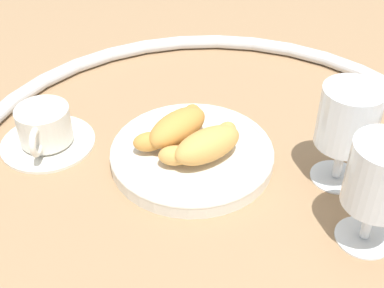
{
  "coord_description": "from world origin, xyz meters",
  "views": [
    {
      "loc": [
        -0.32,
        -0.45,
        0.47
      ],
      "look_at": [
        -0.02,
        0.03,
        0.03
      ],
      "focal_mm": 49.17,
      "sensor_mm": 36.0,
      "label": 1
    }
  ],
  "objects_px": {
    "juice_glass_right": "(381,179)",
    "croissant_small": "(176,127)",
    "coffee_cup_near": "(45,130)",
    "croissant_large": "(205,144)",
    "juice_glass_left": "(348,122)",
    "pastry_plate": "(192,154)"
  },
  "relations": [
    {
      "from": "juice_glass_left",
      "to": "croissant_large",
      "type": "bearing_deg",
      "value": 142.31
    },
    {
      "from": "pastry_plate",
      "to": "coffee_cup_near",
      "type": "relative_size",
      "value": 1.67
    },
    {
      "from": "juice_glass_left",
      "to": "juice_glass_right",
      "type": "relative_size",
      "value": 1.0
    },
    {
      "from": "juice_glass_right",
      "to": "pastry_plate",
      "type": "bearing_deg",
      "value": 113.24
    },
    {
      "from": "pastry_plate",
      "to": "juice_glass_left",
      "type": "distance_m",
      "value": 0.21
    },
    {
      "from": "pastry_plate",
      "to": "juice_glass_right",
      "type": "bearing_deg",
      "value": -66.76
    },
    {
      "from": "croissant_small",
      "to": "coffee_cup_near",
      "type": "relative_size",
      "value": 0.97
    },
    {
      "from": "pastry_plate",
      "to": "croissant_large",
      "type": "bearing_deg",
      "value": -74.28
    },
    {
      "from": "croissant_large",
      "to": "pastry_plate",
      "type": "bearing_deg",
      "value": 105.72
    },
    {
      "from": "croissant_small",
      "to": "juice_glass_right",
      "type": "xyz_separation_m",
      "value": [
        0.11,
        -0.26,
        0.05
      ]
    },
    {
      "from": "pastry_plate",
      "to": "croissant_small",
      "type": "distance_m",
      "value": 0.04
    },
    {
      "from": "croissant_large",
      "to": "juice_glass_left",
      "type": "xyz_separation_m",
      "value": [
        0.14,
        -0.11,
        0.05
      ]
    },
    {
      "from": "juice_glass_left",
      "to": "juice_glass_right",
      "type": "xyz_separation_m",
      "value": [
        -0.05,
        -0.1,
        0.0
      ]
    },
    {
      "from": "coffee_cup_near",
      "to": "juice_glass_right",
      "type": "xyz_separation_m",
      "value": [
        0.26,
        -0.37,
        0.07
      ]
    },
    {
      "from": "juice_glass_right",
      "to": "juice_glass_left",
      "type": "bearing_deg",
      "value": 63.67
    },
    {
      "from": "pastry_plate",
      "to": "coffee_cup_near",
      "type": "bearing_deg",
      "value": 138.29
    },
    {
      "from": "juice_glass_right",
      "to": "croissant_small",
      "type": "bearing_deg",
      "value": 112.28
    },
    {
      "from": "croissant_large",
      "to": "croissant_small",
      "type": "distance_m",
      "value": 0.06
    },
    {
      "from": "pastry_plate",
      "to": "croissant_small",
      "type": "bearing_deg",
      "value": 104.46
    },
    {
      "from": "croissant_small",
      "to": "juice_glass_right",
      "type": "height_order",
      "value": "juice_glass_right"
    },
    {
      "from": "pastry_plate",
      "to": "juice_glass_left",
      "type": "relative_size",
      "value": 1.62
    },
    {
      "from": "juice_glass_left",
      "to": "juice_glass_right",
      "type": "distance_m",
      "value": 0.11
    }
  ]
}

